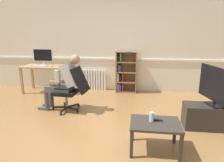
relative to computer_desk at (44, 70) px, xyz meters
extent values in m
plane|color=olive|center=(1.95, -2.15, -0.64)|extent=(18.00, 18.00, 0.00)
cube|color=beige|center=(1.95, 0.50, 0.71)|extent=(12.00, 0.10, 2.70)
cube|color=white|center=(1.95, 0.44, 0.28)|extent=(12.00, 0.03, 0.05)
cube|color=tan|center=(-0.55, -0.29, -0.28)|extent=(0.06, 0.06, 0.72)
cube|color=tan|center=(0.55, -0.29, -0.28)|extent=(0.06, 0.06, 0.72)
cube|color=tan|center=(0.55, 0.29, -0.28)|extent=(0.06, 0.06, 0.72)
cube|color=tan|center=(-0.55, 0.29, -0.28)|extent=(0.06, 0.06, 0.72)
cube|color=tan|center=(0.00, 0.00, 0.09)|extent=(1.17, 0.65, 0.04)
cube|color=silver|center=(-0.05, 0.06, 0.12)|extent=(0.18, 0.14, 0.01)
cube|color=silver|center=(-0.05, 0.08, 0.17)|extent=(0.04, 0.02, 0.10)
cube|color=silver|center=(-0.05, 0.08, 0.40)|extent=(0.57, 0.02, 0.35)
cube|color=black|center=(-0.05, 0.07, 0.40)|extent=(0.53, 0.00, 0.32)
cube|color=silver|center=(-0.04, -0.14, 0.12)|extent=(0.38, 0.12, 0.02)
cube|color=white|center=(0.26, -0.12, 0.13)|extent=(0.06, 0.10, 0.03)
cube|color=olive|center=(2.03, 0.27, -0.06)|extent=(0.03, 0.28, 1.16)
cube|color=olive|center=(2.58, 0.27, -0.06)|extent=(0.03, 0.28, 1.16)
cube|color=olive|center=(2.30, 0.41, -0.06)|extent=(0.55, 0.02, 1.16)
cube|color=olive|center=(2.30, 0.27, -0.63)|extent=(0.52, 0.28, 0.03)
cube|color=olive|center=(2.30, 0.27, -0.35)|extent=(0.52, 0.28, 0.03)
cube|color=olive|center=(2.30, 0.27, -0.06)|extent=(0.52, 0.28, 0.03)
cube|color=olive|center=(2.30, 0.27, 0.22)|extent=(0.52, 0.28, 0.03)
cube|color=olive|center=(2.30, 0.27, 0.51)|extent=(0.52, 0.28, 0.03)
cube|color=#6699A3|center=(2.08, 0.27, -0.50)|extent=(0.05, 0.19, 0.23)
cube|color=white|center=(2.08, 0.26, -0.22)|extent=(0.04, 0.19, 0.23)
cube|color=#89428E|center=(2.08, 0.29, 0.04)|extent=(0.03, 0.19, 0.19)
cube|color=black|center=(2.08, 0.25, 0.32)|extent=(0.03, 0.19, 0.18)
cube|color=#89428E|center=(2.13, 0.27, -0.52)|extent=(0.05, 0.19, 0.20)
cube|color=black|center=(2.14, 0.26, -0.25)|extent=(0.05, 0.19, 0.17)
cube|color=#2D519E|center=(2.12, 0.25, 0.04)|extent=(0.05, 0.19, 0.18)
cube|color=#38844C|center=(2.14, 0.27, 0.35)|extent=(0.04, 0.19, 0.24)
cube|color=#89428E|center=(2.21, 0.28, -0.51)|extent=(0.03, 0.19, 0.21)
cube|color=red|center=(2.20, 0.27, -0.22)|extent=(0.03, 0.19, 0.23)
cube|color=#6699A3|center=(2.36, 0.26, 0.53)|extent=(0.16, 0.22, 0.02)
cube|color=white|center=(0.96, 0.39, -0.34)|extent=(0.06, 0.08, 0.60)
cube|color=white|center=(1.03, 0.39, -0.34)|extent=(0.06, 0.08, 0.60)
cube|color=white|center=(1.11, 0.39, -0.34)|extent=(0.06, 0.08, 0.60)
cube|color=white|center=(1.19, 0.39, -0.34)|extent=(0.06, 0.08, 0.60)
cube|color=white|center=(1.27, 0.39, -0.34)|extent=(0.06, 0.08, 0.60)
cube|color=white|center=(1.35, 0.39, -0.34)|extent=(0.06, 0.08, 0.60)
cube|color=white|center=(1.43, 0.39, -0.34)|extent=(0.06, 0.08, 0.60)
cube|color=white|center=(1.51, 0.39, -0.34)|extent=(0.06, 0.08, 0.60)
cube|color=white|center=(1.58, 0.39, -0.34)|extent=(0.06, 0.08, 0.60)
cube|color=white|center=(1.66, 0.39, -0.34)|extent=(0.06, 0.08, 0.60)
cube|color=black|center=(1.08, -1.42, -0.58)|extent=(0.06, 0.30, 0.02)
cylinder|color=black|center=(1.07, -1.57, -0.62)|extent=(0.03, 0.06, 0.06)
cube|color=black|center=(1.23, -1.32, -0.58)|extent=(0.29, 0.15, 0.02)
cylinder|color=black|center=(1.37, -1.38, -0.62)|extent=(0.06, 0.04, 0.06)
cube|color=black|center=(1.19, -1.15, -0.58)|extent=(0.22, 0.25, 0.02)
cylinder|color=black|center=(1.29, -1.04, -0.62)|extent=(0.05, 0.06, 0.06)
cube|color=black|center=(1.02, -1.14, -0.58)|extent=(0.19, 0.27, 0.02)
cylinder|color=black|center=(0.94, -1.01, -0.62)|extent=(0.05, 0.06, 0.06)
cube|color=black|center=(0.95, -1.30, -0.58)|extent=(0.30, 0.11, 0.02)
cylinder|color=black|center=(0.80, -1.34, -0.62)|extent=(0.06, 0.03, 0.06)
cylinder|color=gray|center=(1.09, -1.27, -0.42)|extent=(0.05, 0.05, 0.30)
cube|color=black|center=(1.09, -1.27, -0.23)|extent=(0.49, 0.49, 0.07)
cube|color=black|center=(1.44, -1.29, 0.06)|extent=(0.31, 0.46, 0.54)
cube|color=black|center=(1.13, -1.01, -0.09)|extent=(0.28, 0.07, 0.03)
cube|color=black|center=(1.09, -1.53, -0.09)|extent=(0.28, 0.07, 0.03)
cube|color=#4C4C51|center=(1.09, -1.27, -0.13)|extent=(0.29, 0.36, 0.14)
cube|color=#B2B2AD|center=(1.22, -1.28, 0.17)|extent=(0.38, 0.37, 0.52)
sphere|color=#A87A5B|center=(1.34, -1.29, 0.48)|extent=(0.20, 0.20, 0.20)
cube|color=black|center=(0.81, -1.25, -0.03)|extent=(0.15, 0.05, 0.02)
cube|color=#4C4C51|center=(0.89, -1.15, -0.16)|extent=(0.43, 0.16, 0.13)
cylinder|color=#4C4C51|center=(0.68, -1.14, -0.42)|extent=(0.10, 0.10, 0.46)
cube|color=#4C4C51|center=(0.58, -1.13, -0.61)|extent=(0.23, 0.11, 0.06)
cube|color=#4C4C51|center=(0.88, -1.35, -0.16)|extent=(0.43, 0.16, 0.13)
cylinder|color=#4C4C51|center=(0.67, -1.34, -0.42)|extent=(0.10, 0.10, 0.46)
cube|color=#4C4C51|center=(0.57, -1.33, -0.61)|extent=(0.23, 0.11, 0.06)
cube|color=#B2B2AD|center=(1.01, -1.10, 0.15)|extent=(0.11, 0.09, 0.26)
cube|color=#A87A5B|center=(0.90, -1.16, -0.01)|extent=(0.24, 0.09, 0.07)
cube|color=#B2B2AD|center=(0.98, -1.42, 0.15)|extent=(0.11, 0.09, 0.26)
cube|color=#A87A5B|center=(0.89, -1.35, -0.01)|extent=(0.24, 0.09, 0.07)
cube|color=#2D2823|center=(3.97, -1.74, -0.43)|extent=(0.99, 0.39, 0.43)
cube|color=black|center=(3.97, -1.74, -0.21)|extent=(0.27, 0.36, 0.02)
cylinder|color=black|center=(3.97, -1.74, -0.17)|extent=(0.04, 0.04, 0.05)
cube|color=black|center=(3.97, -1.74, 0.15)|extent=(0.27, 1.00, 0.60)
cube|color=#B7D1F9|center=(3.99, -1.73, 0.15)|extent=(0.22, 0.93, 0.55)
cube|color=#332D28|center=(2.57, -2.80, -0.44)|extent=(0.04, 0.04, 0.40)
cube|color=#332D28|center=(3.21, -2.80, -0.44)|extent=(0.04, 0.04, 0.40)
cube|color=#332D28|center=(3.21, -2.34, -0.44)|extent=(0.04, 0.04, 0.40)
cube|color=#332D28|center=(2.57, -2.34, -0.44)|extent=(0.04, 0.04, 0.40)
cube|color=#332D28|center=(2.89, -2.57, -0.23)|extent=(0.70, 0.52, 0.03)
cylinder|color=silver|center=(2.84, -2.53, -0.14)|extent=(0.07, 0.07, 0.14)
cube|color=black|center=(2.93, -2.50, -0.20)|extent=(0.15, 0.06, 0.02)
camera|label=1|loc=(2.62, -5.19, 1.03)|focal=31.68mm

